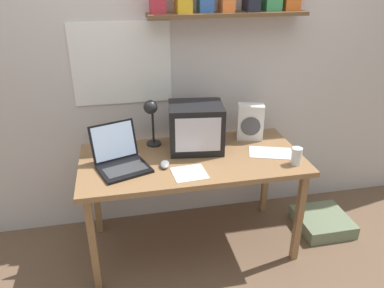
# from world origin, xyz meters

# --- Properties ---
(ground_plane) EXTENTS (12.00, 12.00, 0.00)m
(ground_plane) POSITION_xyz_m (0.00, 0.00, 0.00)
(ground_plane) COLOR brown
(back_wall) EXTENTS (5.60, 0.24, 2.60)m
(back_wall) POSITION_xyz_m (0.01, 0.46, 1.31)
(back_wall) COLOR silver
(back_wall) RESTS_ON ground_plane
(corner_desk) EXTENTS (1.49, 0.72, 0.73)m
(corner_desk) POSITION_xyz_m (0.00, 0.00, 0.67)
(corner_desk) COLOR #926943
(corner_desk) RESTS_ON ground_plane
(crt_monitor) EXTENTS (0.40, 0.34, 0.33)m
(crt_monitor) POSITION_xyz_m (0.05, 0.13, 0.90)
(crt_monitor) COLOR black
(crt_monitor) RESTS_ON corner_desk
(laptop) EXTENTS (0.39, 0.40, 0.26)m
(laptop) POSITION_xyz_m (-0.48, -0.02, 0.80)
(laptop) COLOR black
(laptop) RESTS_ON corner_desk
(desk_lamp) EXTENTS (0.12, 0.16, 0.36)m
(desk_lamp) POSITION_xyz_m (-0.24, 0.21, 0.99)
(desk_lamp) COLOR #232326
(desk_lamp) RESTS_ON corner_desk
(juice_glass) EXTENTS (0.07, 0.07, 0.11)m
(juice_glass) POSITION_xyz_m (0.64, -0.23, 0.79)
(juice_glass) COLOR white
(juice_glass) RESTS_ON corner_desk
(space_heater) EXTENTS (0.21, 0.15, 0.26)m
(space_heater) POSITION_xyz_m (0.48, 0.22, 0.87)
(space_heater) COLOR white
(space_heater) RESTS_ON corner_desk
(computer_mouse) EXTENTS (0.08, 0.11, 0.03)m
(computer_mouse) POSITION_xyz_m (-0.20, -0.09, 0.75)
(computer_mouse) COLOR gray
(computer_mouse) RESTS_ON corner_desk
(open_notebook) EXTENTS (0.22, 0.21, 0.00)m
(open_notebook) POSITION_xyz_m (-0.06, -0.21, 0.74)
(open_notebook) COLOR white
(open_notebook) RESTS_ON corner_desk
(loose_paper_near_laptop) EXTENTS (0.33, 0.26, 0.00)m
(loose_paper_near_laptop) POSITION_xyz_m (0.54, -0.05, 0.74)
(loose_paper_near_laptop) COLOR silver
(loose_paper_near_laptop) RESTS_ON corner_desk
(floor_cushion) EXTENTS (0.40, 0.40, 0.11)m
(floor_cushion) POSITION_xyz_m (1.06, -0.02, 0.05)
(floor_cushion) COLOR slate
(floor_cushion) RESTS_ON ground_plane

